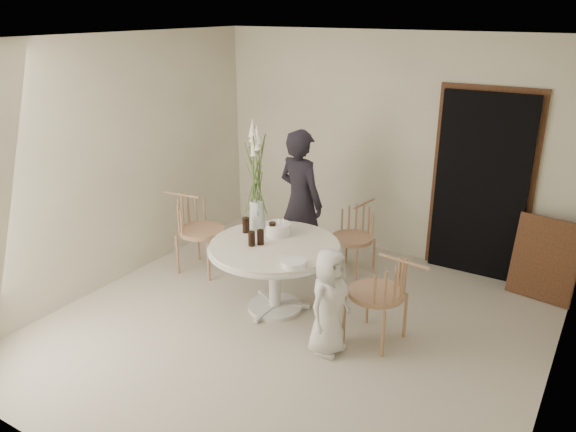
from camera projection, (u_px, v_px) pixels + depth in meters
The scene contains 18 objects.
ground at pixel (291, 329), 5.46m from camera, with size 4.50×4.50×0.00m, color beige.
room_shell at pixel (292, 168), 4.89m from camera, with size 4.50×4.50×4.50m.
doorway at pixel (481, 187), 6.28m from camera, with size 1.00×0.10×2.10m, color black.
door_trim at pixel (482, 181), 6.29m from camera, with size 1.12×0.03×2.22m, color brown.
table at pixel (275, 254), 5.62m from camera, with size 1.33×1.33×0.73m.
picture_frame at pixel (545, 260), 5.91m from camera, with size 0.67×0.04×0.89m, color brown.
chair_far at pixel (358, 228), 6.49m from camera, with size 0.50×0.53×0.83m.
chair_right at pixel (389, 288), 5.03m from camera, with size 0.57×0.54×0.90m.
chair_left at pixel (192, 221), 6.53m from camera, with size 0.59×0.55×0.92m.
girl at pixel (301, 202), 6.42m from camera, with size 0.62×0.40×1.69m, color black.
boy at pixel (329, 302), 4.95m from camera, with size 0.49×0.32×1.00m, color silver.
birthday_cake at pixel (278, 229), 5.78m from camera, with size 0.26×0.26×0.17m.
cola_tumbler_a at pixel (261, 237), 5.54m from camera, with size 0.07×0.07×0.15m, color black.
cola_tumbler_b at pixel (252, 239), 5.51m from camera, with size 0.07×0.07×0.15m, color black.
cola_tumbler_c at pixel (246, 225), 5.84m from camera, with size 0.08×0.08×0.16m, color black.
cola_tumbler_d at pixel (272, 230), 5.73m from camera, with size 0.07×0.07×0.16m, color black.
plate_stack at pixel (294, 263), 5.09m from camera, with size 0.23×0.23×0.06m, color white.
flower_vase at pixel (256, 177), 5.81m from camera, with size 0.16×0.16×1.17m.
Camera 1 is at (2.45, -4.04, 2.95)m, focal length 35.00 mm.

